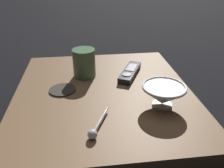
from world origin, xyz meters
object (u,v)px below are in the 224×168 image
Objects in this scene: coffee_mug at (84,63)px; drink_coaster at (62,90)px; cereal_bowl at (163,95)px; tv_remote_near at (130,72)px; teaspoon at (95,131)px.

coffee_mug is 1.19× the size of drink_coaster.
cereal_bowl is 0.76× the size of tv_remote_near.
tv_remote_near is 0.25m from drink_coaster.
coffee_mug is at bearing 133.91° from cereal_bowl.
cereal_bowl reaches higher than tv_remote_near.
teaspoon is 0.35m from tv_remote_near.
coffee_mug is at bearing 174.95° from tv_remote_near.
teaspoon and tv_remote_near have the same top height.
coffee_mug is (-0.22, 0.23, 0.01)m from cereal_bowl.
tv_remote_near is (0.16, -0.01, -0.04)m from coffee_mug.
drink_coaster is at bearing -160.48° from tv_remote_near.
tv_remote_near is (0.15, 0.31, -0.00)m from teaspoon.
cereal_bowl is at bearing -46.09° from coffee_mug.
cereal_bowl is 1.49× the size of drink_coaster.
cereal_bowl is 0.22m from tv_remote_near.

